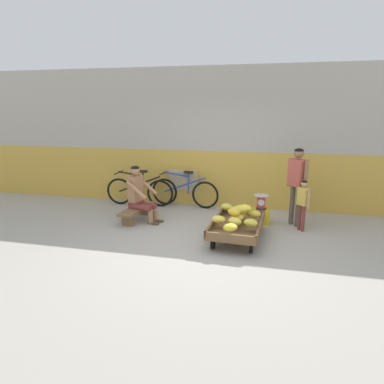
% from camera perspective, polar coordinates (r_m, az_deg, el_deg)
% --- Properties ---
extents(ground_plane, '(80.00, 80.00, 0.00)m').
position_cam_1_polar(ground_plane, '(5.77, 1.33, -9.31)').
color(ground_plane, '#A39E93').
extents(back_wall, '(16.00, 0.30, 3.18)m').
position_cam_1_polar(back_wall, '(8.00, 5.43, 8.93)').
color(back_wall, gold).
rests_on(back_wall, ground).
extents(banana_cart, '(0.92, 1.49, 0.36)m').
position_cam_1_polar(banana_cart, '(6.07, 7.53, -5.79)').
color(banana_cart, brown).
rests_on(banana_cart, ground).
extents(banana_pile, '(0.84, 1.43, 0.26)m').
position_cam_1_polar(banana_pile, '(6.02, 7.65, -3.77)').
color(banana_pile, gold).
rests_on(banana_pile, banana_cart).
extents(low_bench, '(0.39, 1.12, 0.27)m').
position_cam_1_polar(low_bench, '(7.17, -9.23, -3.11)').
color(low_bench, brown).
rests_on(low_bench, ground).
extents(vendor_seated, '(0.73, 0.57, 1.14)m').
position_cam_1_polar(vendor_seated, '(7.03, -8.76, -0.33)').
color(vendor_seated, '#9E704C').
rests_on(vendor_seated, ground).
extents(plastic_crate, '(0.36, 0.28, 0.30)m').
position_cam_1_polar(plastic_crate, '(7.03, 11.39, -3.99)').
color(plastic_crate, gold).
rests_on(plastic_crate, ground).
extents(weighing_scale, '(0.30, 0.30, 0.29)m').
position_cam_1_polar(weighing_scale, '(6.94, 11.50, -1.61)').
color(weighing_scale, '#28282D').
rests_on(weighing_scale, plastic_crate).
extents(bicycle_near_left, '(1.66, 0.48, 0.86)m').
position_cam_1_polar(bicycle_near_left, '(8.21, -8.79, 0.17)').
color(bicycle_near_left, black).
rests_on(bicycle_near_left, ground).
extents(bicycle_far_left, '(1.66, 0.48, 0.86)m').
position_cam_1_polar(bicycle_far_left, '(8.02, -1.29, 0.02)').
color(bicycle_far_left, black).
rests_on(bicycle_far_left, ground).
extents(sign_board, '(0.70, 0.29, 0.87)m').
position_cam_1_polar(sign_board, '(8.20, -1.34, 0.88)').
color(sign_board, '#C6B289').
rests_on(sign_board, ground).
extents(customer_adult, '(0.36, 0.38, 1.53)m').
position_cam_1_polar(customer_adult, '(6.90, 17.16, 2.22)').
color(customer_adult, brown).
rests_on(customer_adult, ground).
extents(customer_child, '(0.23, 0.25, 0.97)m').
position_cam_1_polar(customer_child, '(6.69, 18.06, -1.27)').
color(customer_child, brown).
rests_on(customer_child, ground).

